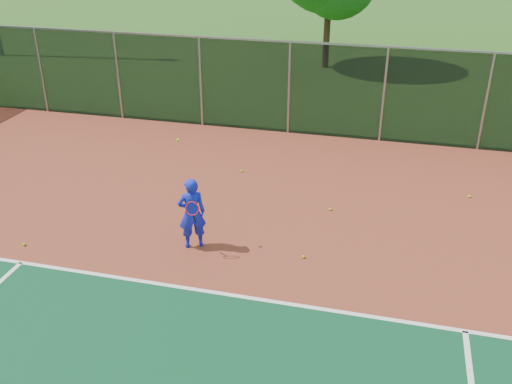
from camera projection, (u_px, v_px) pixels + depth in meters
court_apron at (347, 351)px, 9.73m from camera, size 30.00×20.00×0.02m
fence_back at (384, 94)px, 17.69m from camera, size 30.00×0.06×3.03m
tennis_player at (192, 213)px, 12.34m from camera, size 0.72×0.73×2.50m
practice_ball_1 at (330, 209)px, 14.16m from camera, size 0.07×0.07×0.07m
practice_ball_4 at (24, 244)px, 12.70m from camera, size 0.07×0.07×0.07m
practice_ball_5 at (242, 171)px, 16.20m from camera, size 0.07×0.07×0.07m
practice_ball_6 at (303, 257)px, 12.26m from camera, size 0.07×0.07×0.07m
practice_ball_7 at (469, 196)px, 14.78m from camera, size 0.07×0.07×0.07m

